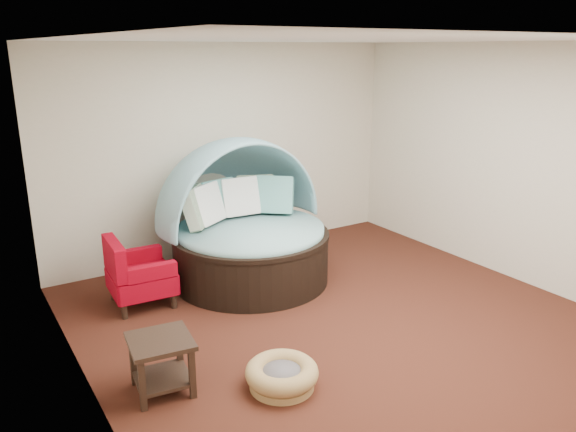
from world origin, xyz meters
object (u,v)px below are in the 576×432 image
pet_basket (282,375)px  red_armchair (137,274)px  side_table (161,357)px  canopy_daybed (245,215)px

pet_basket → red_armchair: bearing=103.2°
red_armchair → side_table: 1.74m
side_table → pet_basket: bearing=-29.3°
canopy_daybed → side_table: size_ratio=3.82×
pet_basket → side_table: 1.00m
canopy_daybed → red_armchair: canopy_daybed is taller
pet_basket → side_table: (-0.86, 0.48, 0.20)m
pet_basket → side_table: size_ratio=1.30×
canopy_daybed → pet_basket: size_ratio=2.94×
side_table → canopy_daybed: bearing=45.6°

